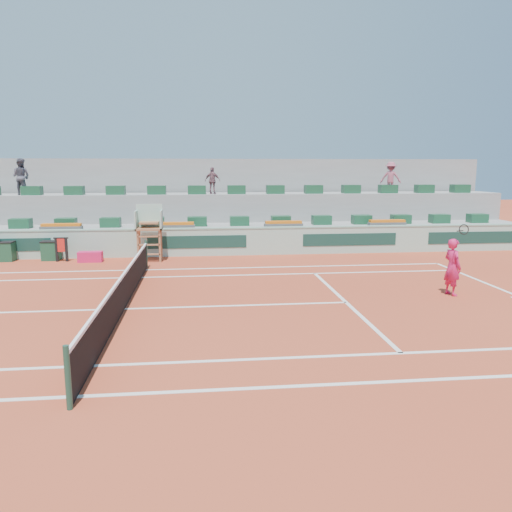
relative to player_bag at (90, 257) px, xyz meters
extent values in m
plane|color=#A0371F|center=(2.49, -7.47, -0.22)|extent=(90.00, 90.00, 0.00)
cube|color=gray|center=(2.49, 3.23, 0.38)|extent=(36.00, 4.00, 1.20)
cube|color=gray|center=(2.49, 4.83, 1.08)|extent=(36.00, 2.40, 2.60)
cube|color=gray|center=(2.49, 6.43, 1.98)|extent=(36.00, 0.40, 4.40)
cube|color=#D31B58|center=(0.00, 0.00, 0.00)|extent=(0.99, 0.44, 0.44)
imported|color=#474753|center=(-4.03, 4.40, 3.27)|extent=(1.00, 0.86, 1.77)
imported|color=#785059|center=(5.28, 4.19, 3.06)|extent=(0.85, 0.55, 1.35)
imported|color=#974B5E|center=(14.57, 4.12, 3.19)|extent=(1.20, 0.98, 1.62)
cube|color=silver|center=(2.49, -12.95, -0.22)|extent=(23.77, 0.12, 0.01)
cube|color=silver|center=(2.49, -1.98, -0.22)|extent=(23.77, 0.12, 0.01)
cube|color=silver|center=(2.49, -11.58, -0.22)|extent=(23.77, 0.12, 0.01)
cube|color=silver|center=(2.49, -3.35, -0.22)|extent=(23.77, 0.12, 0.01)
cube|color=silver|center=(8.89, -7.47, -0.22)|extent=(0.12, 8.23, 0.01)
cube|color=silver|center=(2.49, -7.47, -0.22)|extent=(12.80, 0.12, 0.01)
cube|color=black|center=(2.49, -7.47, 0.24)|extent=(0.03, 11.87, 0.92)
cube|color=white|center=(2.49, -7.47, 0.73)|extent=(0.06, 11.87, 0.07)
cylinder|color=#1B412F|center=(2.49, -13.40, 0.33)|extent=(0.10, 0.10, 1.10)
cylinder|color=#1B412F|center=(2.49, -1.53, 0.33)|extent=(0.10, 0.10, 1.10)
cube|color=#97BEAB|center=(2.49, 1.03, 0.38)|extent=(36.00, 0.30, 1.20)
cube|color=gray|center=(2.49, 1.03, 1.01)|extent=(36.00, 0.34, 0.06)
cube|color=#153A30|center=(4.49, 0.87, 0.43)|extent=(4.40, 0.02, 0.56)
cube|color=#153A30|center=(11.49, 0.87, 0.43)|extent=(4.40, 0.02, 0.56)
cube|color=#153A30|center=(17.49, 0.87, 0.43)|extent=(4.40, 0.02, 0.56)
cube|color=#915B37|center=(2.04, -0.42, 0.45)|extent=(0.08, 0.08, 1.35)
cube|color=#915B37|center=(2.94, -0.42, 0.45)|extent=(0.08, 0.08, 1.35)
cube|color=#915B37|center=(2.04, 0.28, 0.45)|extent=(0.08, 0.08, 1.35)
cube|color=#915B37|center=(2.94, 0.28, 0.45)|extent=(0.08, 0.08, 1.35)
cube|color=#915B37|center=(2.49, -0.07, 1.17)|extent=(1.10, 0.90, 0.08)
cube|color=#97BEAB|center=(2.49, 0.31, 1.68)|extent=(1.10, 0.08, 1.00)
cube|color=#97BEAB|center=(1.97, -0.07, 1.53)|extent=(0.06, 0.90, 0.80)
cube|color=#97BEAB|center=(3.01, -0.07, 1.53)|extent=(0.06, 0.90, 0.80)
cube|color=#915B37|center=(2.49, 0.03, 1.41)|extent=(0.80, 0.60, 0.08)
cube|color=#915B37|center=(2.49, -0.42, 0.13)|extent=(0.90, 0.08, 0.06)
cube|color=#915B37|center=(2.49, -0.42, 0.53)|extent=(0.90, 0.08, 0.06)
cube|color=#915B37|center=(2.49, -0.42, 0.88)|extent=(0.90, 0.08, 0.06)
cube|color=#18482C|center=(-3.51, 2.33, 1.20)|extent=(0.90, 0.60, 0.44)
cube|color=#18482C|center=(-1.51, 2.33, 1.20)|extent=(0.90, 0.60, 0.44)
cube|color=#18482C|center=(0.49, 2.33, 1.20)|extent=(0.90, 0.60, 0.44)
cube|color=#18482C|center=(2.49, 2.33, 1.20)|extent=(0.90, 0.60, 0.44)
cube|color=#18482C|center=(4.49, 2.33, 1.20)|extent=(0.90, 0.60, 0.44)
cube|color=#18482C|center=(6.49, 2.33, 1.20)|extent=(0.90, 0.60, 0.44)
cube|color=#18482C|center=(8.49, 2.33, 1.20)|extent=(0.90, 0.60, 0.44)
cube|color=#18482C|center=(10.49, 2.33, 1.20)|extent=(0.90, 0.60, 0.44)
cube|color=#18482C|center=(12.49, 2.33, 1.20)|extent=(0.90, 0.60, 0.44)
cube|color=#18482C|center=(14.49, 2.33, 1.20)|extent=(0.90, 0.60, 0.44)
cube|color=#18482C|center=(16.49, 2.33, 1.20)|extent=(0.90, 0.60, 0.44)
cube|color=#18482C|center=(18.49, 2.33, 1.20)|extent=(0.90, 0.60, 0.44)
cube|color=#18482C|center=(-3.51, 4.23, 2.60)|extent=(0.90, 0.60, 0.44)
cube|color=#18482C|center=(-1.51, 4.23, 2.60)|extent=(0.90, 0.60, 0.44)
cube|color=#18482C|center=(0.49, 4.23, 2.60)|extent=(0.90, 0.60, 0.44)
cube|color=#18482C|center=(2.49, 4.23, 2.60)|extent=(0.90, 0.60, 0.44)
cube|color=#18482C|center=(4.49, 4.23, 2.60)|extent=(0.90, 0.60, 0.44)
cube|color=#18482C|center=(6.49, 4.23, 2.60)|extent=(0.90, 0.60, 0.44)
cube|color=#18482C|center=(8.49, 4.23, 2.60)|extent=(0.90, 0.60, 0.44)
cube|color=#18482C|center=(10.49, 4.23, 2.60)|extent=(0.90, 0.60, 0.44)
cube|color=#18482C|center=(12.49, 4.23, 2.60)|extent=(0.90, 0.60, 0.44)
cube|color=#18482C|center=(14.49, 4.23, 2.60)|extent=(0.90, 0.60, 0.44)
cube|color=#18482C|center=(16.49, 4.23, 2.60)|extent=(0.90, 0.60, 0.44)
cube|color=#18482C|center=(18.49, 4.23, 2.60)|extent=(0.90, 0.60, 0.44)
cube|color=#525252|center=(-1.51, 1.53, 1.06)|extent=(1.80, 0.36, 0.16)
cube|color=orange|center=(-1.51, 1.53, 1.20)|extent=(1.70, 0.32, 0.12)
cube|color=#525252|center=(3.49, 1.53, 1.06)|extent=(1.80, 0.36, 0.16)
cube|color=orange|center=(3.49, 1.53, 1.20)|extent=(1.70, 0.32, 0.12)
cube|color=#525252|center=(8.49, 1.53, 1.06)|extent=(1.80, 0.36, 0.16)
cube|color=orange|center=(8.49, 1.53, 1.20)|extent=(1.70, 0.32, 0.12)
cube|color=#525252|center=(13.49, 1.53, 1.06)|extent=(1.80, 0.36, 0.16)
cube|color=orange|center=(13.49, 1.53, 1.20)|extent=(1.70, 0.32, 0.12)
cube|color=#17452C|center=(-1.75, 0.62, 0.18)|extent=(0.71, 0.61, 0.80)
cube|color=black|center=(-1.75, 0.62, 0.60)|extent=(0.75, 0.65, 0.04)
cube|color=#17452C|center=(-3.61, 0.58, 0.18)|extent=(0.68, 0.58, 0.80)
cube|color=black|center=(-3.61, 0.58, 0.60)|extent=(0.72, 0.62, 0.04)
cube|color=black|center=(-1.41, 0.22, 0.28)|extent=(0.10, 0.10, 1.00)
cube|color=black|center=(-1.01, 0.22, 0.28)|extent=(0.10, 0.10, 1.00)
cube|color=black|center=(-1.21, 0.22, 0.78)|extent=(0.59, 0.08, 0.06)
cube|color=red|center=(-1.21, 0.20, 0.48)|extent=(0.44, 0.04, 0.56)
imported|color=#D31B58|center=(12.40, -6.93, 0.67)|extent=(0.58, 0.73, 1.77)
cylinder|color=black|center=(12.40, -7.23, 1.83)|extent=(0.03, 0.35, 0.09)
torus|color=black|center=(12.40, -7.45, 1.90)|extent=(0.31, 0.08, 0.31)
camera|label=1|loc=(4.70, -21.31, 3.69)|focal=35.00mm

